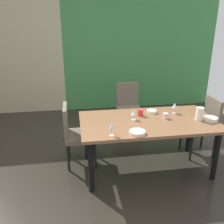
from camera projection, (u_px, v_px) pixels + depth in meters
The scene contains 15 objects.
ground_plane at pixel (93, 185), 3.28m from camera, with size 6.29×6.06×0.02m, color #2A261F.
garden_window_panel at pixel (141, 48), 5.73m from camera, with size 3.53×0.10×2.78m, color #428D48.
dining_table at pixel (148, 126), 3.40m from camera, with size 1.84×0.99×0.75m.
chair_left_far at pixel (75, 132), 3.58m from camera, with size 0.45×0.44×0.92m.
chair_head_far at pixel (128, 105), 4.67m from camera, with size 0.44×0.45×0.93m.
chair_right_far at pixel (204, 123), 3.86m from camera, with size 0.44×0.44×0.92m.
wine_glass_center at pixel (175, 106), 3.59m from camera, with size 0.08×0.08×0.15m.
wine_glass_corner at pixel (134, 113), 3.36m from camera, with size 0.08×0.08×0.13m.
wine_glass_north at pixel (112, 126), 2.90m from camera, with size 0.06×0.06×0.17m.
serving_bowl_left at pixel (211, 119), 3.36m from camera, with size 0.19×0.19×0.05m, color silver.
serving_bowl_front at pixel (152, 111), 3.63m from camera, with size 0.14×0.14×0.04m, color white.
serving_bowl_rear at pixel (137, 132), 2.98m from camera, with size 0.20×0.20×0.04m, color #F3E0D2.
cup_near_shelf at pixel (165, 116), 3.42m from camera, with size 0.07×0.07×0.08m, color beige.
cup_west at pixel (141, 113), 3.51m from camera, with size 0.08×0.08×0.09m, color red.
pitcher_right at pixel (200, 114), 3.35m from camera, with size 0.11×0.10×0.18m.
Camera 1 is at (-0.17, -2.73, 2.06)m, focal length 40.00 mm.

